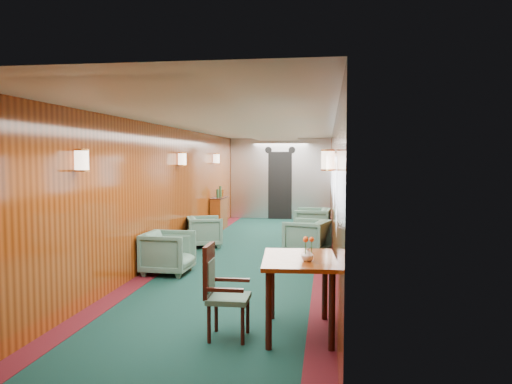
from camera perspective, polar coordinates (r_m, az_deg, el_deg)
room at (r=8.99m, az=-0.76°, el=2.72°), size 12.00×12.10×2.40m
bulkhead at (r=14.88m, az=2.79°, el=1.48°), size 2.98×0.17×2.39m
windows_right at (r=9.14m, az=8.75°, el=1.53°), size 0.02×8.60×0.80m
wall_sconces at (r=9.55m, az=-0.23°, el=3.72°), size 2.97×7.97×0.25m
dining_table at (r=5.24m, az=4.97°, el=-8.86°), size 0.83×1.12×0.80m
side_chair at (r=5.16m, az=-4.15°, el=-10.82°), size 0.43×0.45×0.96m
credenza at (r=12.77m, az=-4.25°, el=-2.37°), size 0.29×0.92×1.10m
flower_vase at (r=5.04m, az=5.91°, el=-7.14°), size 0.13×0.13×0.13m
armchair_left_near at (r=8.03m, az=-10.01°, el=-6.84°), size 0.76×0.74×0.67m
armchair_left_far at (r=10.31m, az=-5.90°, el=-4.51°), size 0.88×0.87×0.63m
armchair_right_near at (r=9.36m, az=5.84°, el=-5.22°), size 0.93×0.92×0.68m
armchair_right_far at (r=11.24m, az=6.42°, el=-3.61°), size 0.83×0.81×0.71m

